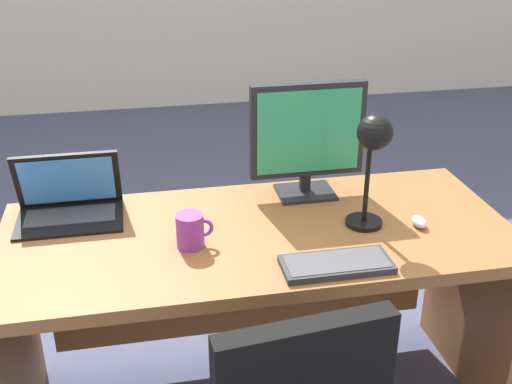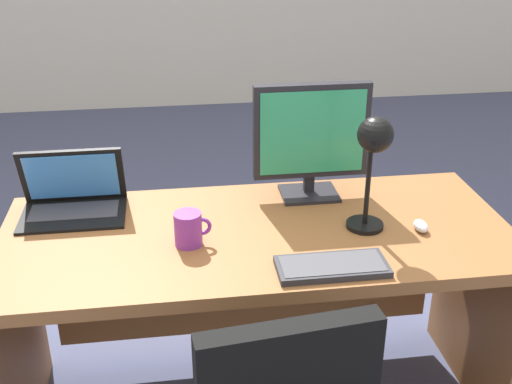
# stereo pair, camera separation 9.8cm
# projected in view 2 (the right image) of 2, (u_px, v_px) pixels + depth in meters

# --- Properties ---
(ground) EXTENTS (12.00, 12.00, 0.00)m
(ground) POSITION_uv_depth(u_px,v_px,m) (221.00, 215.00, 3.68)
(ground) COLOR #474C6B
(desk) EXTENTS (1.64, 0.71, 0.72)m
(desk) POSITION_uv_depth(u_px,v_px,m) (256.00, 275.00, 2.15)
(desk) COLOR brown
(desk) RESTS_ON ground
(monitor) EXTENTS (0.40, 0.16, 0.41)m
(monitor) POSITION_uv_depth(u_px,v_px,m) (311.00, 136.00, 2.17)
(monitor) COLOR black
(monitor) RESTS_ON desk
(laptop) EXTENTS (0.34, 0.24, 0.22)m
(laptop) POSITION_uv_depth(u_px,v_px,m) (73.00, 192.00, 2.13)
(laptop) COLOR black
(laptop) RESTS_ON desk
(keyboard) EXTENTS (0.32, 0.14, 0.02)m
(keyboard) POSITION_uv_depth(u_px,v_px,m) (332.00, 266.00, 1.81)
(keyboard) COLOR #2D2D33
(keyboard) RESTS_ON desk
(mouse) EXTENTS (0.04, 0.07, 0.03)m
(mouse) POSITION_uv_depth(u_px,v_px,m) (421.00, 226.00, 2.02)
(mouse) COLOR silver
(mouse) RESTS_ON desk
(desk_lamp) EXTENTS (0.12, 0.14, 0.38)m
(desk_lamp) POSITION_uv_depth(u_px,v_px,m) (374.00, 150.00, 1.91)
(desk_lamp) COLOR black
(desk_lamp) RESTS_ON desk
(coffee_mug) EXTENTS (0.11, 0.09, 0.11)m
(coffee_mug) POSITION_uv_depth(u_px,v_px,m) (189.00, 229.00, 1.93)
(coffee_mug) COLOR purple
(coffee_mug) RESTS_ON desk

